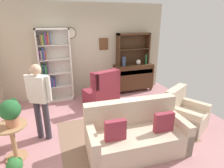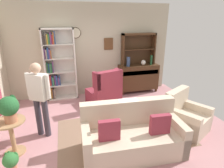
# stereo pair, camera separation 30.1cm
# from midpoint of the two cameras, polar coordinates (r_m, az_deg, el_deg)

# --- Properties ---
(ground_plane) EXTENTS (5.40, 4.60, 0.02)m
(ground_plane) POSITION_cam_midpoint_polar(r_m,az_deg,el_deg) (4.34, -2.41, -13.05)
(ground_plane) COLOR #B27A7F
(wall_back) EXTENTS (5.00, 0.09, 2.80)m
(wall_back) POSITION_cam_midpoint_polar(r_m,az_deg,el_deg) (5.81, -8.92, 10.12)
(wall_back) COLOR #BCB299
(wall_back) RESTS_ON ground_plane
(area_rug) EXTENTS (2.72, 1.68, 0.01)m
(area_rug) POSITION_cam_midpoint_polar(r_m,az_deg,el_deg) (4.15, 1.57, -14.50)
(area_rug) COLOR #846651
(area_rug) RESTS_ON ground_plane
(bookshelf) EXTENTS (0.90, 0.30, 2.10)m
(bookshelf) POSITION_cam_midpoint_polar(r_m,az_deg,el_deg) (5.60, -19.49, 5.25)
(bookshelf) COLOR silver
(bookshelf) RESTS_ON ground_plane
(sideboard) EXTENTS (1.30, 0.45, 0.92)m
(sideboard) POSITION_cam_midpoint_polar(r_m,az_deg,el_deg) (6.19, 5.25, 2.34)
(sideboard) COLOR #422816
(sideboard) RESTS_ON ground_plane
(sideboard_hutch) EXTENTS (1.10, 0.26, 1.00)m
(sideboard_hutch) POSITION_cam_midpoint_polar(r_m,az_deg,el_deg) (6.07, 5.12, 12.15)
(sideboard_hutch) COLOR #422816
(sideboard_hutch) RESTS_ON sideboard
(vase_tall) EXTENTS (0.11, 0.11, 0.29)m
(vase_tall) POSITION_cam_midpoint_polar(r_m,az_deg,el_deg) (5.83, 2.23, 7.00)
(vase_tall) COLOR #33476B
(vase_tall) RESTS_ON sideboard
(vase_round) EXTENTS (0.15, 0.15, 0.17)m
(vase_round) POSITION_cam_midpoint_polar(r_m,az_deg,el_deg) (6.06, 6.78, 6.76)
(vase_round) COLOR beige
(vase_round) RESTS_ON sideboard
(bottle_wine) EXTENTS (0.07, 0.07, 0.32)m
(bottle_wine) POSITION_cam_midpoint_polar(r_m,az_deg,el_deg) (6.14, 9.10, 7.52)
(bottle_wine) COLOR #194223
(bottle_wine) RESTS_ON sideboard
(couch_floral) EXTENTS (1.84, 0.95, 0.90)m
(couch_floral) POSITION_cam_midpoint_polar(r_m,az_deg,el_deg) (3.52, 4.88, -15.44)
(couch_floral) COLOR beige
(couch_floral) RESTS_ON ground_plane
(armchair_floral) EXTENTS (1.03, 1.05, 0.88)m
(armchair_floral) POSITION_cam_midpoint_polar(r_m,az_deg,el_deg) (4.45, 19.83, -9.03)
(armchair_floral) COLOR beige
(armchair_floral) RESTS_ON ground_plane
(wingback_chair) EXTENTS (0.98, 0.99, 1.05)m
(wingback_chair) POSITION_cam_midpoint_polar(r_m,az_deg,el_deg) (5.16, -4.68, -2.70)
(wingback_chair) COLOR maroon
(wingback_chair) RESTS_ON ground_plane
(plant_stand) EXTENTS (0.52, 0.52, 0.67)m
(plant_stand) POSITION_cam_midpoint_polar(r_m,az_deg,el_deg) (3.74, -30.55, -14.32)
(plant_stand) COLOR #A87F56
(plant_stand) RESTS_ON ground_plane
(potted_plant_large) EXTENTS (0.33, 0.33, 0.46)m
(potted_plant_large) POSITION_cam_midpoint_polar(r_m,az_deg,el_deg) (3.46, -31.24, -7.24)
(potted_plant_large) COLOR #AD6B4C
(potted_plant_large) RESTS_ON plant_stand
(potted_plant_small) EXTENTS (0.24, 0.24, 0.33)m
(potted_plant_small) POSITION_cam_midpoint_polar(r_m,az_deg,el_deg) (3.49, -30.35, -21.26)
(potted_plant_small) COLOR #AD6B4C
(potted_plant_small) RESTS_ON ground_plane
(person_reading) EXTENTS (0.49, 0.35, 1.56)m
(person_reading) POSITION_cam_midpoint_polar(r_m,az_deg,el_deg) (3.85, -23.71, -3.86)
(person_reading) COLOR #38333D
(person_reading) RESTS_ON ground_plane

